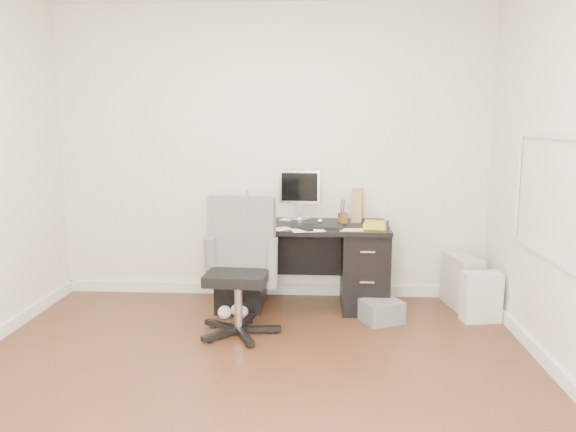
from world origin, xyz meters
The scene contains 18 objects.
ground centered at (0.00, 0.00, 0.00)m, with size 4.00×4.00×0.00m, color #482A17.
room_shell centered at (0.03, 0.03, 1.66)m, with size 4.02×4.02×2.71m.
desk centered at (0.30, 1.65, 0.40)m, with size 1.50×0.70×0.75m.
loose_papers centered at (0.10, 1.60, 0.75)m, with size 1.10×0.60×0.00m, color white, non-canonical shape.
lcd_monitor centered at (0.27, 1.85, 0.98)m, with size 0.37×0.21×0.47m, color silver, non-canonical shape.
keyboard centered at (0.43, 1.49, 0.76)m, with size 0.44×0.15×0.03m, color black.
computer_mouse centered at (0.45, 1.65, 0.78)m, with size 0.05×0.05×0.05m, color silver.
travel_mug centered at (-0.30, 1.58, 0.83)m, with size 0.07×0.07×0.16m, color navy.
white_binder centered at (-0.25, 1.90, 0.89)m, with size 0.11×0.24×0.27m, color silver.
magazine_file centered at (0.79, 1.88, 0.89)m, with size 0.12×0.24×0.28m, color #987349.
pen_cup centered at (0.66, 1.75, 0.86)m, with size 0.09×0.09×0.21m, color brown, non-canonical shape.
yellow_book centered at (0.93, 1.54, 0.77)m, with size 0.20×0.25×0.04m, color gold.
paper_remote centered at (0.35, 1.39, 0.76)m, with size 0.27×0.22×0.02m, color white, non-canonical shape.
office_chair centered at (-0.17, 0.94, 0.53)m, with size 0.60×0.60×1.06m, color #494B49, non-canonical shape.
pc_tower centered at (1.73, 1.72, 0.23)m, with size 0.21×0.47×0.47m, color #B0AB9F.
shopping_bag centered at (1.79, 1.34, 0.21)m, with size 0.31×0.22×0.42m, color silver.
wicker_basket centered at (-0.26, 1.71, 0.20)m, with size 0.39×0.39×0.39m, color #462D15.
desk_printer centered at (0.97, 1.28, 0.09)m, with size 0.31×0.26×0.18m, color slate.
Camera 1 is at (0.44, -3.22, 1.64)m, focal length 35.00 mm.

